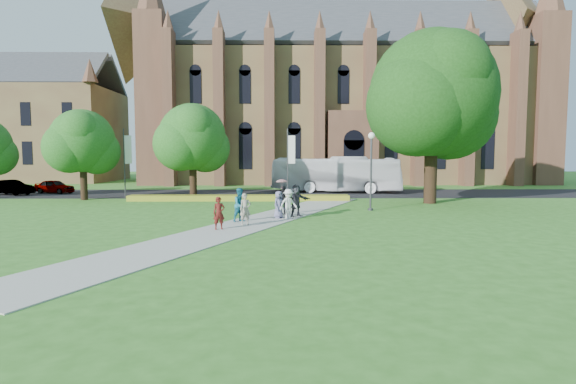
{
  "coord_description": "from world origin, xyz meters",
  "views": [
    {
      "loc": [
        1.58,
        -23.49,
        3.71
      ],
      "look_at": [
        1.89,
        2.28,
        1.6
      ],
      "focal_mm": 28.0,
      "sensor_mm": 36.0,
      "label": 1
    }
  ],
  "objects_px": {
    "car_0": "(55,186)",
    "large_tree": "(433,94)",
    "car_1": "(11,187)",
    "pedestrian_0": "(219,213)",
    "tour_coach": "(336,174)",
    "streetlamp": "(371,162)"
  },
  "relations": [
    {
      "from": "streetlamp",
      "to": "tour_coach",
      "type": "relative_size",
      "value": 0.41
    },
    {
      "from": "large_tree",
      "to": "pedestrian_0",
      "type": "bearing_deg",
      "value": -139.66
    },
    {
      "from": "large_tree",
      "to": "car_0",
      "type": "xyz_separation_m",
      "value": [
        -33.69,
        9.4,
        -7.68
      ]
    },
    {
      "from": "streetlamp",
      "to": "large_tree",
      "type": "xyz_separation_m",
      "value": [
        5.5,
        4.5,
        5.07
      ]
    },
    {
      "from": "streetlamp",
      "to": "large_tree",
      "type": "height_order",
      "value": "large_tree"
    },
    {
      "from": "tour_coach",
      "to": "car_1",
      "type": "height_order",
      "value": "tour_coach"
    },
    {
      "from": "car_0",
      "to": "car_1",
      "type": "relative_size",
      "value": 0.91
    },
    {
      "from": "tour_coach",
      "to": "car_1",
      "type": "bearing_deg",
      "value": 106.7
    },
    {
      "from": "streetlamp",
      "to": "car_0",
      "type": "height_order",
      "value": "streetlamp"
    },
    {
      "from": "large_tree",
      "to": "car_1",
      "type": "distance_m",
      "value": 38.35
    },
    {
      "from": "streetlamp",
      "to": "car_0",
      "type": "bearing_deg",
      "value": 153.74
    },
    {
      "from": "streetlamp",
      "to": "car_0",
      "type": "relative_size",
      "value": 1.35
    },
    {
      "from": "car_0",
      "to": "car_1",
      "type": "height_order",
      "value": "car_1"
    },
    {
      "from": "streetlamp",
      "to": "pedestrian_0",
      "type": "relative_size",
      "value": 3.22
    },
    {
      "from": "car_1",
      "to": "pedestrian_0",
      "type": "distance_m",
      "value": 29.86
    },
    {
      "from": "streetlamp",
      "to": "large_tree",
      "type": "distance_m",
      "value": 8.73
    },
    {
      "from": "car_0",
      "to": "pedestrian_0",
      "type": "relative_size",
      "value": 2.39
    },
    {
      "from": "large_tree",
      "to": "tour_coach",
      "type": "relative_size",
      "value": 1.03
    },
    {
      "from": "car_1",
      "to": "large_tree",
      "type": "bearing_deg",
      "value": -85.93
    },
    {
      "from": "tour_coach",
      "to": "car_1",
      "type": "distance_m",
      "value": 30.9
    },
    {
      "from": "car_0",
      "to": "large_tree",
      "type": "bearing_deg",
      "value": -88.05
    },
    {
      "from": "large_tree",
      "to": "tour_coach",
      "type": "distance_m",
      "value": 13.58
    }
  ]
}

